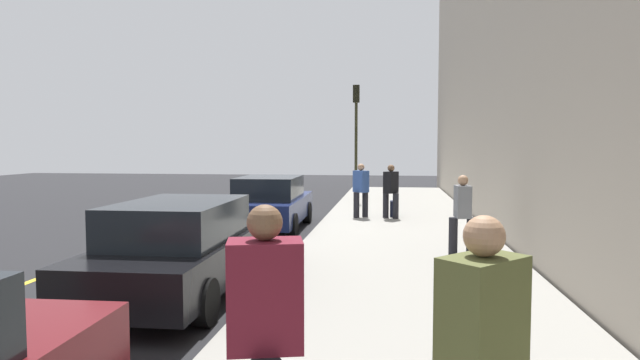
{
  "coord_description": "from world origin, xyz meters",
  "views": [
    {
      "loc": [
        -14.56,
        -3.02,
        2.37
      ],
      "look_at": [
        0.71,
        -0.98,
        1.37
      ],
      "focal_mm": 29.67,
      "sensor_mm": 36.0,
      "label": 1
    }
  ],
  "objects_px": {
    "parked_car_navy": "(271,203)",
    "traffic_light_pole": "(356,123)",
    "rolling_suitcase": "(394,208)",
    "parked_car_black": "(183,247)",
    "pedestrian_burgundy_coat": "(266,332)",
    "pedestrian_grey_coat": "(462,213)",
    "pedestrian_black_coat": "(391,190)",
    "pedestrian_blue_coat": "(361,189)"
  },
  "relations": [
    {
      "from": "pedestrian_grey_coat",
      "to": "pedestrian_burgundy_coat",
      "type": "height_order",
      "value": "pedestrian_burgundy_coat"
    },
    {
      "from": "pedestrian_black_coat",
      "to": "traffic_light_pole",
      "type": "distance_m",
      "value": 6.03
    },
    {
      "from": "parked_car_black",
      "to": "parked_car_navy",
      "type": "relative_size",
      "value": 1.08
    },
    {
      "from": "parked_car_navy",
      "to": "parked_car_black",
      "type": "bearing_deg",
      "value": -179.19
    },
    {
      "from": "parked_car_navy",
      "to": "pedestrian_black_coat",
      "type": "distance_m",
      "value": 3.8
    },
    {
      "from": "parked_car_navy",
      "to": "traffic_light_pole",
      "type": "bearing_deg",
      "value": -15.2
    },
    {
      "from": "pedestrian_black_coat",
      "to": "pedestrian_blue_coat",
      "type": "height_order",
      "value": "pedestrian_blue_coat"
    },
    {
      "from": "pedestrian_grey_coat",
      "to": "pedestrian_black_coat",
      "type": "xyz_separation_m",
      "value": [
        5.36,
        1.44,
        0.01
      ]
    },
    {
      "from": "pedestrian_burgundy_coat",
      "to": "rolling_suitcase",
      "type": "xyz_separation_m",
      "value": [
        13.32,
        -0.92,
        -0.73
      ]
    },
    {
      "from": "parked_car_navy",
      "to": "pedestrian_burgundy_coat",
      "type": "relative_size",
      "value": 2.42
    },
    {
      "from": "pedestrian_black_coat",
      "to": "traffic_light_pole",
      "type": "relative_size",
      "value": 0.35
    },
    {
      "from": "pedestrian_burgundy_coat",
      "to": "rolling_suitcase",
      "type": "relative_size",
      "value": 2.15
    },
    {
      "from": "pedestrian_burgundy_coat",
      "to": "traffic_light_pole",
      "type": "bearing_deg",
      "value": 1.84
    },
    {
      "from": "pedestrian_black_coat",
      "to": "pedestrian_burgundy_coat",
      "type": "distance_m",
      "value": 12.94
    },
    {
      "from": "parked_car_navy",
      "to": "rolling_suitcase",
      "type": "xyz_separation_m",
      "value": [
        2.16,
        -3.46,
        -0.36
      ]
    },
    {
      "from": "pedestrian_grey_coat",
      "to": "pedestrian_blue_coat",
      "type": "distance_m",
      "value": 5.93
    },
    {
      "from": "parked_car_navy",
      "to": "pedestrian_burgundy_coat",
      "type": "height_order",
      "value": "pedestrian_burgundy_coat"
    },
    {
      "from": "pedestrian_grey_coat",
      "to": "rolling_suitcase",
      "type": "relative_size",
      "value": 1.91
    },
    {
      "from": "parked_car_navy",
      "to": "rolling_suitcase",
      "type": "bearing_deg",
      "value": -57.97
    },
    {
      "from": "pedestrian_blue_coat",
      "to": "parked_car_black",
      "type": "bearing_deg",
      "value": 164.39
    },
    {
      "from": "pedestrian_blue_coat",
      "to": "pedestrian_grey_coat",
      "type": "bearing_deg",
      "value": -156.57
    },
    {
      "from": "traffic_light_pole",
      "to": "rolling_suitcase",
      "type": "xyz_separation_m",
      "value": [
        -4.99,
        -1.51,
        -2.9
      ]
    },
    {
      "from": "pedestrian_grey_coat",
      "to": "pedestrian_burgundy_coat",
      "type": "bearing_deg",
      "value": 163.25
    },
    {
      "from": "pedestrian_grey_coat",
      "to": "pedestrian_black_coat",
      "type": "height_order",
      "value": "pedestrian_black_coat"
    },
    {
      "from": "parked_car_black",
      "to": "parked_car_navy",
      "type": "distance_m",
      "value": 6.59
    },
    {
      "from": "parked_car_navy",
      "to": "pedestrian_grey_coat",
      "type": "xyz_separation_m",
      "value": [
        -3.61,
        -4.8,
        0.26
      ]
    },
    {
      "from": "parked_car_black",
      "to": "pedestrian_grey_coat",
      "type": "bearing_deg",
      "value": -57.71
    },
    {
      "from": "parked_car_black",
      "to": "traffic_light_pole",
      "type": "relative_size",
      "value": 1.02
    },
    {
      "from": "pedestrian_burgundy_coat",
      "to": "rolling_suitcase",
      "type": "bearing_deg",
      "value": -3.97
    },
    {
      "from": "rolling_suitcase",
      "to": "pedestrian_blue_coat",
      "type": "bearing_deg",
      "value": 107.96
    },
    {
      "from": "traffic_light_pole",
      "to": "pedestrian_blue_coat",
      "type": "bearing_deg",
      "value": -174.61
    },
    {
      "from": "parked_car_black",
      "to": "rolling_suitcase",
      "type": "xyz_separation_m",
      "value": [
        8.75,
        -3.36,
        -0.36
      ]
    },
    {
      "from": "parked_car_navy",
      "to": "pedestrian_grey_coat",
      "type": "relative_size",
      "value": 2.72
    },
    {
      "from": "pedestrian_grey_coat",
      "to": "parked_car_black",
      "type": "bearing_deg",
      "value": 122.29
    },
    {
      "from": "pedestrian_black_coat",
      "to": "rolling_suitcase",
      "type": "height_order",
      "value": "pedestrian_black_coat"
    },
    {
      "from": "traffic_light_pole",
      "to": "rolling_suitcase",
      "type": "relative_size",
      "value": 5.5
    },
    {
      "from": "parked_car_navy",
      "to": "traffic_light_pole",
      "type": "relative_size",
      "value": 0.95
    },
    {
      "from": "parked_car_navy",
      "to": "traffic_light_pole",
      "type": "xyz_separation_m",
      "value": [
        7.15,
        -1.94,
        2.54
      ]
    },
    {
      "from": "parked_car_navy",
      "to": "pedestrian_blue_coat",
      "type": "bearing_deg",
      "value": -53.12
    },
    {
      "from": "rolling_suitcase",
      "to": "parked_car_black",
      "type": "bearing_deg",
      "value": 158.97
    },
    {
      "from": "traffic_light_pole",
      "to": "rolling_suitcase",
      "type": "bearing_deg",
      "value": -163.14
    },
    {
      "from": "pedestrian_black_coat",
      "to": "rolling_suitcase",
      "type": "relative_size",
      "value": 1.93
    }
  ]
}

